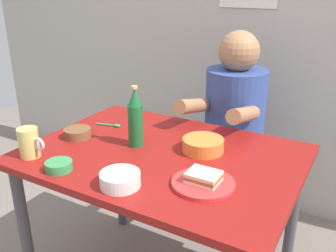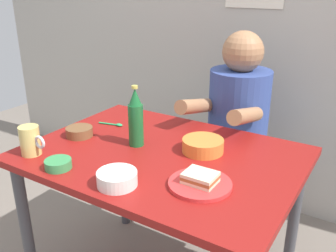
{
  "view_description": "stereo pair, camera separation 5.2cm",
  "coord_description": "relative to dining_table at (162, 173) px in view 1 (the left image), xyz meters",
  "views": [
    {
      "loc": [
        0.7,
        -1.17,
        1.39
      ],
      "look_at": [
        0.0,
        0.05,
        0.84
      ],
      "focal_mm": 39.35,
      "sensor_mm": 36.0,
      "label": 1
    },
    {
      "loc": [
        0.74,
        -1.14,
        1.39
      ],
      "look_at": [
        0.0,
        0.05,
        0.84
      ],
      "focal_mm": 39.35,
      "sensor_mm": 36.0,
      "label": 2
    }
  ],
  "objects": [
    {
      "name": "rice_bowl_white",
      "position": [
        0.01,
        -0.3,
        0.12
      ],
      "size": [
        0.14,
        0.14,
        0.05
      ],
      "color": "silver",
      "rests_on": "dining_table"
    },
    {
      "name": "dip_bowl_green",
      "position": [
        -0.25,
        -0.32,
        0.11
      ],
      "size": [
        0.1,
        0.1,
        0.03
      ],
      "color": "#388C4C",
      "rests_on": "dining_table"
    },
    {
      "name": "stool",
      "position": [
        0.08,
        0.63,
        -0.3
      ],
      "size": [
        0.34,
        0.34,
        0.45
      ],
      "color": "#4C4C51",
      "rests_on": "ground"
    },
    {
      "name": "dining_table",
      "position": [
        0.0,
        0.0,
        0.0
      ],
      "size": [
        1.1,
        0.8,
        0.74
      ],
      "color": "maroon",
      "rests_on": "ground"
    },
    {
      "name": "plate_orange",
      "position": [
        0.26,
        -0.15,
        0.1
      ],
      "size": [
        0.22,
        0.22,
        0.01
      ],
      "primitive_type": "cylinder",
      "color": "red",
      "rests_on": "dining_table"
    },
    {
      "name": "beer_bottle",
      "position": [
        -0.13,
        0.01,
        0.21
      ],
      "size": [
        0.06,
        0.06,
        0.26
      ],
      "color": "#19602D",
      "rests_on": "dining_table"
    },
    {
      "name": "beer_mug",
      "position": [
        -0.44,
        -0.29,
        0.15
      ],
      "size": [
        0.13,
        0.08,
        0.12
      ],
      "color": "#D1BC66",
      "rests_on": "dining_table"
    },
    {
      "name": "soup_bowl_orange",
      "position": [
        0.14,
        0.1,
        0.12
      ],
      "size": [
        0.17,
        0.17,
        0.05
      ],
      "color": "orange",
      "rests_on": "dining_table"
    },
    {
      "name": "person_seated",
      "position": [
        0.08,
        0.62,
        0.12
      ],
      "size": [
        0.33,
        0.56,
        0.72
      ],
      "color": "#33478C",
      "rests_on": "stool"
    },
    {
      "name": "condiment_bowl_brown",
      "position": [
        -0.41,
        -0.05,
        0.12
      ],
      "size": [
        0.12,
        0.12,
        0.04
      ],
      "color": "brown",
      "rests_on": "dining_table"
    },
    {
      "name": "spoon",
      "position": [
        -0.36,
        0.14,
        0.1
      ],
      "size": [
        0.13,
        0.04,
        0.01
      ],
      "color": "#26A559",
      "rests_on": "dining_table"
    },
    {
      "name": "sandwich",
      "position": [
        0.26,
        -0.15,
        0.13
      ],
      "size": [
        0.11,
        0.09,
        0.04
      ],
      "color": "beige",
      "rests_on": "plate_orange"
    }
  ]
}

